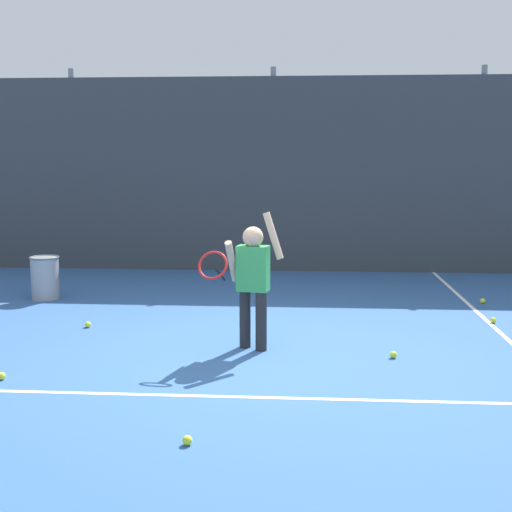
{
  "coord_description": "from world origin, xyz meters",
  "views": [
    {
      "loc": [
        0.47,
        -6.0,
        1.89
      ],
      "look_at": [
        0.0,
        0.74,
        0.85
      ],
      "focal_mm": 46.58,
      "sensor_mm": 36.0,
      "label": 1
    }
  ],
  "objects_px": {
    "tennis_player": "(251,276)",
    "tennis_ball_6": "(483,301)",
    "ball_hopper": "(45,277)",
    "tennis_ball_4": "(2,376)",
    "tennis_ball_5": "(493,320)",
    "tennis_ball_7": "(88,325)",
    "tennis_ball_0": "(393,355)",
    "tennis_ball_3": "(187,440)"
  },
  "relations": [
    {
      "from": "tennis_player",
      "to": "tennis_ball_6",
      "type": "height_order",
      "value": "tennis_player"
    },
    {
      "from": "ball_hopper",
      "to": "tennis_ball_4",
      "type": "bearing_deg",
      "value": -75.02
    },
    {
      "from": "tennis_player",
      "to": "tennis_ball_5",
      "type": "xyz_separation_m",
      "value": [
        2.65,
        1.19,
        -0.69
      ]
    },
    {
      "from": "ball_hopper",
      "to": "tennis_player",
      "type": "bearing_deg",
      "value": -36.09
    },
    {
      "from": "tennis_player",
      "to": "ball_hopper",
      "type": "relative_size",
      "value": 2.4
    },
    {
      "from": "tennis_ball_4",
      "to": "tennis_ball_7",
      "type": "distance_m",
      "value": 1.74
    },
    {
      "from": "tennis_ball_0",
      "to": "tennis_ball_4",
      "type": "relative_size",
      "value": 1.0
    },
    {
      "from": "tennis_ball_7",
      "to": "tennis_ball_3",
      "type": "bearing_deg",
      "value": -60.91
    },
    {
      "from": "tennis_ball_6",
      "to": "ball_hopper",
      "type": "bearing_deg",
      "value": -178.96
    },
    {
      "from": "tennis_ball_3",
      "to": "tennis_ball_6",
      "type": "relative_size",
      "value": 1.0
    },
    {
      "from": "tennis_ball_3",
      "to": "tennis_ball_5",
      "type": "relative_size",
      "value": 1.0
    },
    {
      "from": "tennis_ball_0",
      "to": "tennis_player",
      "type": "bearing_deg",
      "value": 171.66
    },
    {
      "from": "ball_hopper",
      "to": "tennis_ball_5",
      "type": "height_order",
      "value": "ball_hopper"
    },
    {
      "from": "tennis_ball_3",
      "to": "tennis_ball_5",
      "type": "xyz_separation_m",
      "value": [
        2.9,
        3.38,
        0.0
      ]
    },
    {
      "from": "tennis_ball_3",
      "to": "tennis_ball_6",
      "type": "xyz_separation_m",
      "value": [
        3.06,
        4.39,
        0.0
      ]
    },
    {
      "from": "tennis_ball_4",
      "to": "tennis_ball_6",
      "type": "xyz_separation_m",
      "value": [
        4.84,
        3.24,
        0.0
      ]
    },
    {
      "from": "tennis_ball_3",
      "to": "tennis_ball_4",
      "type": "xyz_separation_m",
      "value": [
        -1.79,
        1.15,
        0.0
      ]
    },
    {
      "from": "tennis_ball_3",
      "to": "tennis_ball_4",
      "type": "height_order",
      "value": "same"
    },
    {
      "from": "tennis_player",
      "to": "ball_hopper",
      "type": "distance_m",
      "value": 3.59
    },
    {
      "from": "tennis_player",
      "to": "tennis_ball_5",
      "type": "distance_m",
      "value": 2.98
    },
    {
      "from": "tennis_player",
      "to": "tennis_ball_6",
      "type": "distance_m",
      "value": 3.63
    },
    {
      "from": "ball_hopper",
      "to": "tennis_ball_7",
      "type": "distance_m",
      "value": 1.76
    },
    {
      "from": "ball_hopper",
      "to": "tennis_ball_7",
      "type": "xyz_separation_m",
      "value": [
        1.02,
        -1.41,
        -0.26
      ]
    },
    {
      "from": "tennis_ball_0",
      "to": "tennis_ball_7",
      "type": "bearing_deg",
      "value": 164.5
    },
    {
      "from": "ball_hopper",
      "to": "tennis_ball_7",
      "type": "relative_size",
      "value": 8.52
    },
    {
      "from": "tennis_player",
      "to": "tennis_ball_0",
      "type": "distance_m",
      "value": 1.53
    },
    {
      "from": "tennis_player",
      "to": "tennis_ball_3",
      "type": "height_order",
      "value": "tennis_player"
    },
    {
      "from": "ball_hopper",
      "to": "tennis_ball_3",
      "type": "xyz_separation_m",
      "value": [
        2.62,
        -4.29,
        -0.26
      ]
    },
    {
      "from": "ball_hopper",
      "to": "tennis_ball_5",
      "type": "xyz_separation_m",
      "value": [
        5.53,
        -0.91,
        -0.26
      ]
    },
    {
      "from": "ball_hopper",
      "to": "tennis_ball_5",
      "type": "distance_m",
      "value": 5.61
    },
    {
      "from": "tennis_player",
      "to": "tennis_ball_5",
      "type": "height_order",
      "value": "tennis_player"
    },
    {
      "from": "tennis_ball_0",
      "to": "tennis_ball_7",
      "type": "xyz_separation_m",
      "value": [
        -3.21,
        0.89,
        0.0
      ]
    },
    {
      "from": "ball_hopper",
      "to": "tennis_ball_4",
      "type": "xyz_separation_m",
      "value": [
        0.84,
        -3.14,
        -0.26
      ]
    },
    {
      "from": "tennis_player",
      "to": "tennis_ball_0",
      "type": "xyz_separation_m",
      "value": [
        1.35,
        -0.2,
        -0.69
      ]
    },
    {
      "from": "tennis_ball_3",
      "to": "tennis_ball_0",
      "type": "bearing_deg",
      "value": 51.13
    },
    {
      "from": "tennis_ball_0",
      "to": "tennis_ball_3",
      "type": "height_order",
      "value": "same"
    },
    {
      "from": "tennis_player",
      "to": "ball_hopper",
      "type": "height_order",
      "value": "tennis_player"
    },
    {
      "from": "tennis_ball_0",
      "to": "tennis_ball_5",
      "type": "height_order",
      "value": "same"
    },
    {
      "from": "tennis_ball_3",
      "to": "tennis_ball_5",
      "type": "height_order",
      "value": "same"
    },
    {
      "from": "tennis_ball_5",
      "to": "ball_hopper",
      "type": "bearing_deg",
      "value": 170.66
    },
    {
      "from": "tennis_ball_0",
      "to": "tennis_ball_6",
      "type": "distance_m",
      "value": 2.81
    },
    {
      "from": "ball_hopper",
      "to": "tennis_ball_6",
      "type": "relative_size",
      "value": 8.52
    }
  ]
}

